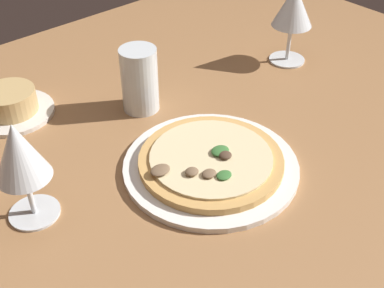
{
  "coord_description": "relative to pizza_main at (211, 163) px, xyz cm",
  "views": [
    {
      "loc": [
        -41.13,
        -50.72,
        55.78
      ],
      "look_at": [
        0.58,
        -3.8,
        7.0
      ],
      "focal_mm": 47.02,
      "sensor_mm": 36.0,
      "label": 1
    }
  ],
  "objects": [
    {
      "name": "dining_table",
      "position": [
        -1.12,
        7.62,
        -3.16
      ],
      "size": [
        150.0,
        110.0,
        4.0
      ],
      "primitive_type": "cube",
      "color": "#996B42",
      "rests_on": "ground"
    },
    {
      "name": "pizza_main",
      "position": [
        0.0,
        0.0,
        0.0
      ],
      "size": [
        27.66,
        27.66,
        3.4
      ],
      "color": "white",
      "rests_on": "dining_table"
    },
    {
      "name": "ramekin_on_saucer",
      "position": [
        -16.44,
        35.08,
        0.9
      ],
      "size": [
        15.06,
        15.06,
        4.91
      ],
      "color": "silver",
      "rests_on": "dining_table"
    },
    {
      "name": "wine_glass_far",
      "position": [
        36.57,
        15.06,
        10.42
      ],
      "size": [
        8.24,
        8.24,
        16.41
      ],
      "color": "silver",
      "rests_on": "dining_table"
    },
    {
      "name": "wine_glass_near",
      "position": [
        -25.47,
        9.48,
        9.61
      ],
      "size": [
        7.48,
        7.48,
        15.67
      ],
      "color": "silver",
      "rests_on": "dining_table"
    },
    {
      "name": "water_glass",
      "position": [
        2.34,
        21.12,
        4.22
      ],
      "size": [
        6.66,
        6.66,
        11.94
      ],
      "color": "silver",
      "rests_on": "dining_table"
    }
  ]
}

